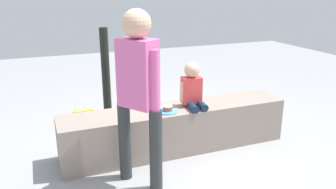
{
  "coord_description": "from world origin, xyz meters",
  "views": [
    {
      "loc": [
        -1.36,
        -3.17,
        1.75
      ],
      "look_at": [
        -0.2,
        -0.27,
        0.74
      ],
      "focal_mm": 36.33,
      "sensor_mm": 36.0,
      "label": 1
    }
  ],
  "objects_px": {
    "cake_plate": "(168,110)",
    "handbag_brown_canvas": "(139,124)",
    "party_cup_red": "(84,138)",
    "handbag_black_leather": "(218,110)",
    "water_bottle_near_gift": "(187,123)",
    "adult_standing": "(138,85)",
    "gift_bag": "(84,121)",
    "cake_box_white": "(144,114)",
    "child_seated": "(192,88)"
  },
  "relations": [
    {
      "from": "water_bottle_near_gift",
      "to": "handbag_brown_canvas",
      "type": "xyz_separation_m",
      "value": [
        -0.57,
        0.16,
        0.02
      ]
    },
    {
      "from": "cake_box_white",
      "to": "handbag_brown_canvas",
      "type": "bearing_deg",
      "value": -113.63
    },
    {
      "from": "cake_plate",
      "to": "water_bottle_near_gift",
      "type": "relative_size",
      "value": 0.95
    },
    {
      "from": "child_seated",
      "to": "handbag_brown_canvas",
      "type": "height_order",
      "value": "child_seated"
    },
    {
      "from": "water_bottle_near_gift",
      "to": "handbag_brown_canvas",
      "type": "height_order",
      "value": "handbag_brown_canvas"
    },
    {
      "from": "party_cup_red",
      "to": "handbag_black_leather",
      "type": "relative_size",
      "value": 0.25
    },
    {
      "from": "water_bottle_near_gift",
      "to": "party_cup_red",
      "type": "bearing_deg",
      "value": 172.85
    },
    {
      "from": "child_seated",
      "to": "party_cup_red",
      "type": "bearing_deg",
      "value": 152.37
    },
    {
      "from": "handbag_brown_canvas",
      "to": "party_cup_red",
      "type": "bearing_deg",
      "value": 179.91
    },
    {
      "from": "adult_standing",
      "to": "cake_box_white",
      "type": "relative_size",
      "value": 4.71
    },
    {
      "from": "child_seated",
      "to": "water_bottle_near_gift",
      "type": "distance_m",
      "value": 0.75
    },
    {
      "from": "child_seated",
      "to": "cake_box_white",
      "type": "xyz_separation_m",
      "value": [
        -0.23,
        1.03,
        -0.64
      ]
    },
    {
      "from": "adult_standing",
      "to": "handbag_brown_canvas",
      "type": "height_order",
      "value": "adult_standing"
    },
    {
      "from": "cake_plate",
      "to": "handbag_brown_canvas",
      "type": "xyz_separation_m",
      "value": [
        -0.12,
        0.64,
        -0.38
      ]
    },
    {
      "from": "party_cup_red",
      "to": "cake_box_white",
      "type": "relative_size",
      "value": 0.28
    },
    {
      "from": "handbag_black_leather",
      "to": "gift_bag",
      "type": "bearing_deg",
      "value": 171.51
    },
    {
      "from": "gift_bag",
      "to": "water_bottle_near_gift",
      "type": "xyz_separation_m",
      "value": [
        1.21,
        -0.45,
        -0.04
      ]
    },
    {
      "from": "cake_plate",
      "to": "gift_bag",
      "type": "relative_size",
      "value": 0.66
    },
    {
      "from": "cake_box_white",
      "to": "handbag_brown_canvas",
      "type": "xyz_separation_m",
      "value": [
        -0.2,
        -0.45,
        0.06
      ]
    },
    {
      "from": "water_bottle_near_gift",
      "to": "party_cup_red",
      "type": "xyz_separation_m",
      "value": [
        -1.25,
        0.16,
        -0.06
      ]
    },
    {
      "from": "cake_plate",
      "to": "cake_box_white",
      "type": "relative_size",
      "value": 0.67
    },
    {
      "from": "water_bottle_near_gift",
      "to": "child_seated",
      "type": "bearing_deg",
      "value": -108.86
    },
    {
      "from": "child_seated",
      "to": "handbag_black_leather",
      "type": "relative_size",
      "value": 1.33
    },
    {
      "from": "gift_bag",
      "to": "adult_standing",
      "type": "bearing_deg",
      "value": -77.12
    },
    {
      "from": "handbag_brown_canvas",
      "to": "adult_standing",
      "type": "bearing_deg",
      "value": -106.53
    },
    {
      "from": "child_seated",
      "to": "handbag_black_leather",
      "type": "bearing_deg",
      "value": 41.34
    },
    {
      "from": "cake_box_white",
      "to": "handbag_black_leather",
      "type": "bearing_deg",
      "value": -24.47
    },
    {
      "from": "gift_bag",
      "to": "water_bottle_near_gift",
      "type": "bearing_deg",
      "value": -20.36
    },
    {
      "from": "adult_standing",
      "to": "cake_box_white",
      "type": "distance_m",
      "value": 1.83
    },
    {
      "from": "cake_plate",
      "to": "party_cup_red",
      "type": "height_order",
      "value": "cake_plate"
    },
    {
      "from": "handbag_brown_canvas",
      "to": "gift_bag",
      "type": "bearing_deg",
      "value": 155.21
    },
    {
      "from": "party_cup_red",
      "to": "handbag_brown_canvas",
      "type": "distance_m",
      "value": 0.68
    },
    {
      "from": "child_seated",
      "to": "party_cup_red",
      "type": "height_order",
      "value": "child_seated"
    },
    {
      "from": "adult_standing",
      "to": "child_seated",
      "type": "bearing_deg",
      "value": 33.34
    },
    {
      "from": "cake_plate",
      "to": "handbag_brown_canvas",
      "type": "height_order",
      "value": "cake_plate"
    },
    {
      "from": "adult_standing",
      "to": "handbag_black_leather",
      "type": "bearing_deg",
      "value": 37.4
    },
    {
      "from": "water_bottle_near_gift",
      "to": "handbag_brown_canvas",
      "type": "relative_size",
      "value": 0.69
    },
    {
      "from": "adult_standing",
      "to": "handbag_brown_canvas",
      "type": "distance_m",
      "value": 1.39
    },
    {
      "from": "water_bottle_near_gift",
      "to": "party_cup_red",
      "type": "height_order",
      "value": "water_bottle_near_gift"
    },
    {
      "from": "child_seated",
      "to": "cake_plate",
      "type": "height_order",
      "value": "child_seated"
    },
    {
      "from": "party_cup_red",
      "to": "gift_bag",
      "type": "bearing_deg",
      "value": 80.24
    },
    {
      "from": "party_cup_red",
      "to": "water_bottle_near_gift",
      "type": "bearing_deg",
      "value": -7.15
    },
    {
      "from": "cake_plate",
      "to": "cake_box_white",
      "type": "bearing_deg",
      "value": 86.07
    },
    {
      "from": "handbag_black_leather",
      "to": "adult_standing",
      "type": "bearing_deg",
      "value": -142.6
    },
    {
      "from": "party_cup_red",
      "to": "cake_box_white",
      "type": "bearing_deg",
      "value": 27.13
    },
    {
      "from": "child_seated",
      "to": "water_bottle_near_gift",
      "type": "xyz_separation_m",
      "value": [
        0.14,
        0.42,
        -0.6
      ]
    },
    {
      "from": "cake_plate",
      "to": "gift_bag",
      "type": "xyz_separation_m",
      "value": [
        -0.75,
        0.93,
        -0.36
      ]
    },
    {
      "from": "gift_bag",
      "to": "cake_box_white",
      "type": "relative_size",
      "value": 1.01
    },
    {
      "from": "gift_bag",
      "to": "cake_box_white",
      "type": "bearing_deg",
      "value": 10.91
    },
    {
      "from": "child_seated",
      "to": "cake_box_white",
      "type": "bearing_deg",
      "value": 102.75
    }
  ]
}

